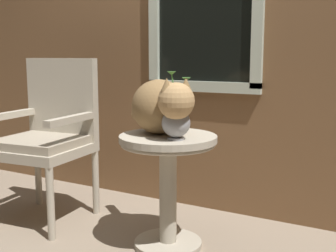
{
  "coord_description": "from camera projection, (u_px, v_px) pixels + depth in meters",
  "views": [
    {
      "loc": [
        1.35,
        -1.9,
        1.04
      ],
      "look_at": [
        0.24,
        0.07,
        0.67
      ],
      "focal_mm": 46.57,
      "sensor_mm": 36.0,
      "label": 1
    }
  ],
  "objects": [
    {
      "name": "ground_plane",
      "position": [
        126.0,
        242.0,
        2.46
      ],
      "size": [
        6.0,
        6.0,
        0.0
      ],
      "primitive_type": "plane",
      "color": "gray"
    },
    {
      "name": "cat",
      "position": [
        162.0,
        106.0,
        2.29
      ],
      "size": [
        0.58,
        0.47,
        0.31
      ],
      "color": "olive",
      "rests_on": "wicker_side_table"
    },
    {
      "name": "pewter_vase_with_ivy",
      "position": [
        176.0,
        120.0,
        2.17
      ],
      "size": [
        0.14,
        0.14,
        0.34
      ],
      "color": "#99999E",
      "rests_on": "wicker_side_table"
    },
    {
      "name": "wicker_side_table",
      "position": [
        168.0,
        169.0,
        2.33
      ],
      "size": [
        0.52,
        0.52,
        0.62
      ],
      "color": "#B2A893",
      "rests_on": "ground_plane"
    },
    {
      "name": "wicker_chair",
      "position": [
        49.0,
        131.0,
        2.76
      ],
      "size": [
        0.57,
        0.56,
        1.02
      ],
      "color": "#B2A893",
      "rests_on": "ground_plane"
    },
    {
      "name": "back_wall",
      "position": [
        188.0,
        15.0,
        2.88
      ],
      "size": [
        4.0,
        0.07,
        2.6
      ],
      "color": "brown",
      "rests_on": "ground_plane"
    }
  ]
}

